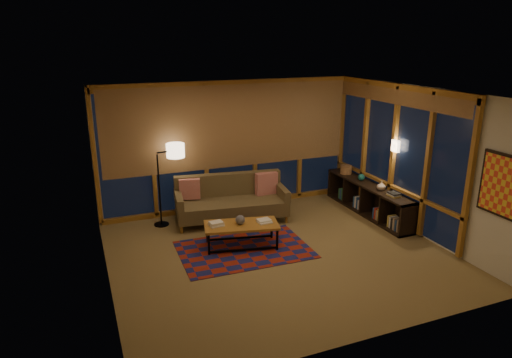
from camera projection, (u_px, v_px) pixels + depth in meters
name	position (u px, v px, depth m)	size (l,w,h in m)	color
floor	(278.00, 253.00, 7.75)	(5.50, 5.00, 0.01)	olive
ceiling	(281.00, 93.00, 6.95)	(5.50, 5.00, 0.01)	beige
walls	(280.00, 178.00, 7.35)	(5.51, 5.01, 2.70)	beige
window_wall_back	(231.00, 146.00, 9.50)	(5.30, 0.16, 2.60)	#A2632B
window_wall_right	(392.00, 154.00, 8.83)	(0.16, 3.70, 2.60)	#A2632B
wall_art	(502.00, 185.00, 6.64)	(0.06, 0.74, 0.94)	red
wall_sconce	(396.00, 146.00, 8.62)	(0.12, 0.18, 0.22)	beige
sofa	(232.00, 200.00, 9.00)	(2.16, 0.88, 0.89)	brown
pillow_left	(190.00, 190.00, 8.95)	(0.41, 0.14, 0.41)	#B11012
pillow_right	(266.00, 183.00, 9.28)	(0.45, 0.15, 0.45)	#B11012
area_rug	(244.00, 250.00, 7.88)	(2.21, 1.48, 0.01)	maroon
coffee_table	(241.00, 235.00, 7.95)	(1.28, 0.58, 0.43)	#A2632B
book_stack_a	(216.00, 224.00, 7.82)	(0.23, 0.18, 0.07)	beige
book_stack_b	(264.00, 221.00, 7.96)	(0.22, 0.17, 0.04)	beige
ceramic_pot	(240.00, 220.00, 7.86)	(0.17, 0.17, 0.17)	#303034
floor_lamp	(159.00, 186.00, 8.70)	(0.53, 0.35, 1.60)	black
bookshelf	(368.00, 199.00, 9.43)	(0.40, 2.55, 0.64)	#2E2015
basket	(346.00, 170.00, 10.04)	(0.25, 0.25, 0.19)	#AA713F
teal_bowl	(361.00, 177.00, 9.56)	(0.14, 0.14, 0.14)	#165F57
vase	(381.00, 186.00, 8.96)	(0.17, 0.17, 0.18)	#C3AB93
shelf_book_stack	(394.00, 195.00, 8.63)	(0.15, 0.21, 0.06)	beige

